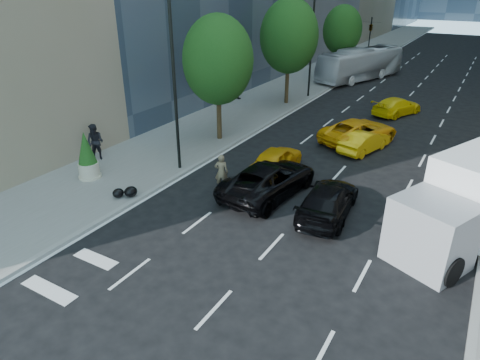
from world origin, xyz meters
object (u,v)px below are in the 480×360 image
Objects in this scene: black_sedan_mercedes at (328,200)px; city_bus at (361,64)px; black_sedan_lincoln at (269,179)px; planter_shrub at (87,156)px; skateboarder at (221,174)px; box_truck at (474,200)px.

black_sedan_mercedes is 28.84m from city_bus.
black_sedan_lincoln is 9.12m from planter_shrub.
skateboarder reaches higher than black_sedan_mercedes.
city_bus is at bearing -76.05° from black_sedan_lincoln.
skateboarder is 0.16× the size of city_bus.
black_sedan_lincoln is 0.74× the size of box_truck.
black_sedan_mercedes is 0.43× the size of city_bus.
black_sedan_mercedes is at bearing -146.39° from box_truck.
black_sedan_lincoln is at bearing -14.77° from black_sedan_mercedes.
black_sedan_lincoln is at bearing 178.48° from skateboarder.
city_bus is at bearing -111.68° from skateboarder.
black_sedan_lincoln is (2.07, 0.89, -0.11)m from skateboarder.
city_bus is at bearing -82.19° from black_sedan_mercedes.
skateboarder is 0.32× the size of black_sedan_lincoln.
black_sedan_lincoln is at bearing 20.64° from planter_shrub.
planter_shrub is (-6.45, -2.31, 0.42)m from skateboarder.
planter_shrub is (-11.61, -2.72, 0.61)m from black_sedan_mercedes.
planter_shrub is (-4.85, -30.74, -0.25)m from city_bus.
city_bus is at bearing 81.04° from planter_shrub.
box_truck is (5.35, 0.91, 1.05)m from black_sedan_mercedes.
box_truck is 17.35m from planter_shrub.
skateboarder reaches higher than black_sedan_lincoln.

